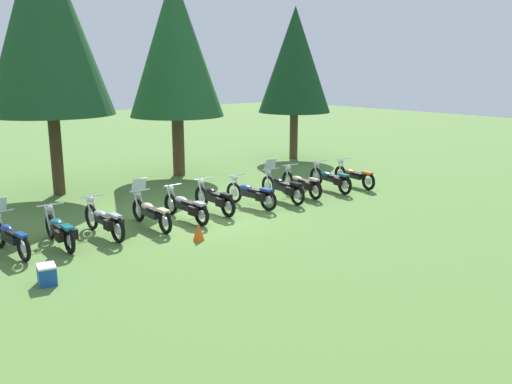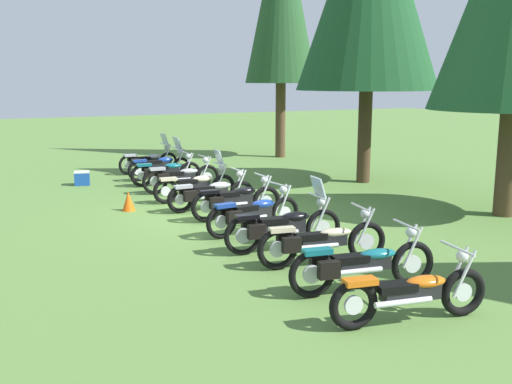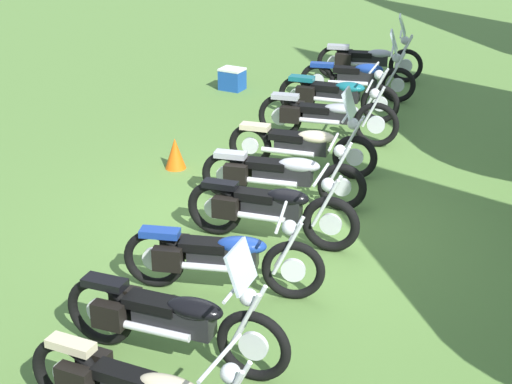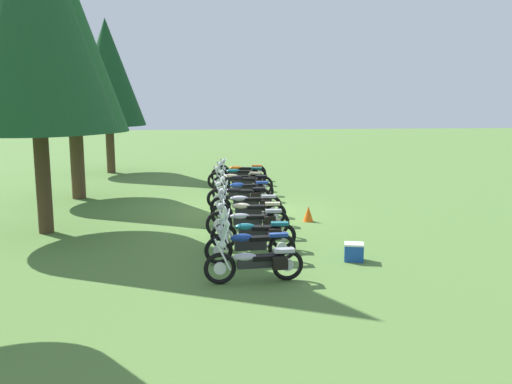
% 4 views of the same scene
% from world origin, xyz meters
% --- Properties ---
extents(ground_plane, '(80.00, 80.00, 0.00)m').
position_xyz_m(ground_plane, '(0.00, 0.00, 0.00)').
color(ground_plane, '#547A38').
extents(motorcycle_1, '(0.77, 2.18, 1.35)m').
position_xyz_m(motorcycle_1, '(-5.63, 0.19, 0.46)').
color(motorcycle_1, black).
rests_on(motorcycle_1, ground_plane).
extents(motorcycle_2, '(0.71, 2.20, 1.00)m').
position_xyz_m(motorcycle_2, '(-4.47, -0.04, 0.44)').
color(motorcycle_2, black).
rests_on(motorcycle_2, ground_plane).
extents(motorcycle_3, '(0.66, 2.34, 1.03)m').
position_xyz_m(motorcycle_3, '(-3.22, 0.01, 0.46)').
color(motorcycle_3, black).
rests_on(motorcycle_3, ground_plane).
extents(motorcycle_4, '(0.65, 2.29, 1.35)m').
position_xyz_m(motorcycle_4, '(-1.81, -0.03, 0.45)').
color(motorcycle_4, black).
rests_on(motorcycle_4, ground_plane).
extents(motorcycle_5, '(0.64, 2.32, 0.99)m').
position_xyz_m(motorcycle_5, '(-0.63, -0.11, 0.44)').
color(motorcycle_5, black).
rests_on(motorcycle_5, ground_plane).
extents(motorcycle_6, '(0.71, 2.24, 1.02)m').
position_xyz_m(motorcycle_6, '(0.55, 0.05, 0.46)').
color(motorcycle_6, black).
rests_on(motorcycle_6, ground_plane).
extents(motorcycle_7, '(0.77, 2.28, 1.01)m').
position_xyz_m(motorcycle_7, '(1.89, -0.16, 0.45)').
color(motorcycle_7, black).
rests_on(motorcycle_7, ground_plane).
extents(motorcycle_8, '(0.74, 2.38, 1.38)m').
position_xyz_m(motorcycle_8, '(3.27, -0.20, 0.49)').
color(motorcycle_8, black).
rests_on(motorcycle_8, ground_plane).
extents(motorcycle_9, '(0.81, 2.39, 1.02)m').
position_xyz_m(motorcycle_9, '(4.36, -0.05, 0.44)').
color(motorcycle_9, black).
rests_on(motorcycle_9, ground_plane).
extents(motorcycle_10, '(0.86, 2.42, 1.02)m').
position_xyz_m(motorcycle_10, '(5.74, -0.21, 0.45)').
color(motorcycle_10, black).
rests_on(motorcycle_10, ground_plane).
extents(motorcycle_11, '(0.76, 2.31, 0.99)m').
position_xyz_m(motorcycle_11, '(6.97, -0.30, 0.42)').
color(motorcycle_11, black).
rests_on(motorcycle_11, ground_plane).
extents(pine_tree_1, '(4.33, 4.33, 9.41)m').
position_xyz_m(pine_tree_1, '(-2.26, 5.77, 6.13)').
color(pine_tree_1, '#42301E').
rests_on(pine_tree_1, ground_plane).
extents(pine_tree_2, '(3.89, 3.89, 8.29)m').
position_xyz_m(pine_tree_2, '(3.02, 5.99, 5.37)').
color(pine_tree_2, '#4C3823').
rests_on(pine_tree_2, ground_plane).
extents(pine_tree_3, '(3.54, 3.54, 7.37)m').
position_xyz_m(pine_tree_3, '(9.77, 5.90, 4.83)').
color(pine_tree_3, '#4C3823').
rests_on(pine_tree_3, ground_plane).
extents(picnic_cooler, '(0.46, 0.53, 0.43)m').
position_xyz_m(picnic_cooler, '(-5.66, -2.32, 0.21)').
color(picnic_cooler, '#19479E').
rests_on(picnic_cooler, ground_plane).
extents(traffic_cone, '(0.32, 0.32, 0.48)m').
position_xyz_m(traffic_cone, '(-1.47, -1.94, 0.24)').
color(traffic_cone, '#EA590F').
rests_on(traffic_cone, ground_plane).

